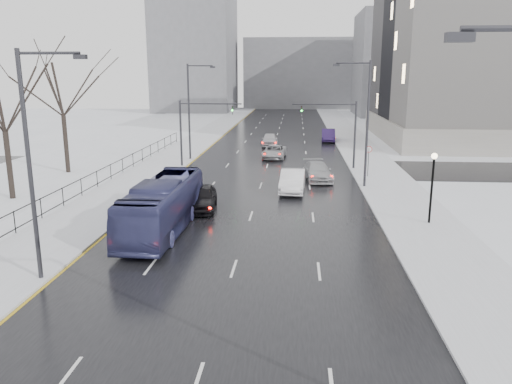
% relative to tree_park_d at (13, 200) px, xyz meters
% --- Properties ---
extents(road, '(16.00, 150.00, 0.04)m').
position_rel_tree_park_d_xyz_m(road, '(17.80, 26.00, 0.02)').
color(road, black).
rests_on(road, ground).
extents(cross_road, '(130.00, 10.00, 0.04)m').
position_rel_tree_park_d_xyz_m(cross_road, '(17.80, 14.00, 0.02)').
color(cross_road, black).
rests_on(cross_road, ground).
extents(sidewalk_left, '(5.00, 150.00, 0.16)m').
position_rel_tree_park_d_xyz_m(sidewalk_left, '(7.30, 26.00, 0.08)').
color(sidewalk_left, silver).
rests_on(sidewalk_left, ground).
extents(sidewalk_right, '(5.00, 150.00, 0.16)m').
position_rel_tree_park_d_xyz_m(sidewalk_right, '(28.30, 26.00, 0.08)').
color(sidewalk_right, silver).
rests_on(sidewalk_right, ground).
extents(park_strip, '(14.00, 150.00, 0.12)m').
position_rel_tree_park_d_xyz_m(park_strip, '(-2.20, 26.00, 0.06)').
color(park_strip, white).
rests_on(park_strip, ground).
extents(tree_park_d, '(8.75, 8.75, 12.50)m').
position_rel_tree_park_d_xyz_m(tree_park_d, '(0.00, 0.00, 0.00)').
color(tree_park_d, black).
rests_on(tree_park_d, ground).
extents(tree_park_e, '(9.45, 9.45, 13.50)m').
position_rel_tree_park_d_xyz_m(tree_park_e, '(-0.40, 10.00, 0.00)').
color(tree_park_e, black).
rests_on(tree_park_e, ground).
extents(iron_fence, '(0.06, 70.00, 1.30)m').
position_rel_tree_park_d_xyz_m(iron_fence, '(4.80, -4.00, 0.91)').
color(iron_fence, black).
rests_on(iron_fence, sidewalk_left).
extents(streetlight_r_mid, '(2.95, 0.25, 10.00)m').
position_rel_tree_park_d_xyz_m(streetlight_r_mid, '(25.97, 6.00, 5.62)').
color(streetlight_r_mid, '#2D2D33').
rests_on(streetlight_r_mid, ground).
extents(streetlight_l_near, '(2.95, 0.25, 10.00)m').
position_rel_tree_park_d_xyz_m(streetlight_l_near, '(9.63, -14.00, 5.62)').
color(streetlight_l_near, '#2D2D33').
rests_on(streetlight_l_near, ground).
extents(streetlight_l_far, '(2.95, 0.25, 10.00)m').
position_rel_tree_park_d_xyz_m(streetlight_l_far, '(9.63, 18.00, 5.62)').
color(streetlight_l_far, '#2D2D33').
rests_on(streetlight_l_far, ground).
extents(lamppost_r_mid, '(0.36, 0.36, 4.28)m').
position_rel_tree_park_d_xyz_m(lamppost_r_mid, '(28.80, -4.00, 2.94)').
color(lamppost_r_mid, black).
rests_on(lamppost_r_mid, sidewalk_right).
extents(mast_signal_right, '(6.10, 0.33, 6.50)m').
position_rel_tree_park_d_xyz_m(mast_signal_right, '(25.13, 14.00, 4.11)').
color(mast_signal_right, '#2D2D33').
rests_on(mast_signal_right, ground).
extents(mast_signal_left, '(6.10, 0.33, 6.50)m').
position_rel_tree_park_d_xyz_m(mast_signal_left, '(10.47, 14.00, 4.11)').
color(mast_signal_left, '#2D2D33').
rests_on(mast_signal_left, ground).
extents(no_uturn_sign, '(0.60, 0.06, 2.70)m').
position_rel_tree_park_d_xyz_m(no_uturn_sign, '(27.00, 10.00, 2.30)').
color(no_uturn_sign, '#2D2D33').
rests_on(no_uturn_sign, sidewalk_right).
extents(bldg_far_right, '(24.00, 20.00, 22.00)m').
position_rel_tree_park_d_xyz_m(bldg_far_right, '(45.80, 81.00, 11.00)').
color(bldg_far_right, slate).
rests_on(bldg_far_right, ground).
extents(bldg_far_left, '(18.00, 22.00, 28.00)m').
position_rel_tree_park_d_xyz_m(bldg_far_left, '(-4.20, 91.00, 14.00)').
color(bldg_far_left, slate).
rests_on(bldg_far_left, ground).
extents(bldg_far_center, '(30.00, 18.00, 18.00)m').
position_rel_tree_park_d_xyz_m(bldg_far_center, '(21.80, 106.00, 9.00)').
color(bldg_far_center, slate).
rests_on(bldg_far_center, ground).
extents(bus, '(2.68, 10.93, 3.04)m').
position_rel_tree_park_d_xyz_m(bus, '(13.00, -6.48, 1.56)').
color(bus, navy).
rests_on(bus, road).
extents(sedan_center_near, '(2.44, 5.12, 1.69)m').
position_rel_tree_park_d_xyz_m(sedan_center_near, '(14.30, -1.74, 0.88)').
color(sedan_center_near, black).
rests_on(sedan_center_near, road).
extents(sedan_right_near, '(2.04, 5.28, 1.71)m').
position_rel_tree_park_d_xyz_m(sedan_right_near, '(20.41, 4.05, 0.90)').
color(sedan_right_near, white).
rests_on(sedan_right_near, road).
extents(sedan_right_cross, '(2.68, 5.19, 1.40)m').
position_rel_tree_park_d_xyz_m(sedan_right_cross, '(18.30, 19.81, 0.74)').
color(sedan_right_cross, '#A8A8AD').
rests_on(sedan_right_cross, road).
extents(sedan_right_far, '(2.83, 5.52, 1.53)m').
position_rel_tree_park_d_xyz_m(sedan_right_far, '(22.52, 8.64, 0.81)').
color(sedan_right_far, '#A3A4A8').
rests_on(sedan_right_far, road).
extents(sedan_center_far, '(2.02, 4.87, 1.65)m').
position_rel_tree_park_d_xyz_m(sedan_center_far, '(17.30, 29.12, 0.86)').
color(sedan_center_far, '#B5B3B8').
rests_on(sedan_center_far, road).
extents(sedan_right_distant, '(2.00, 5.14, 1.67)m').
position_rel_tree_park_d_xyz_m(sedan_right_distant, '(25.00, 34.24, 0.87)').
color(sedan_right_distant, navy).
rests_on(sedan_right_distant, road).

